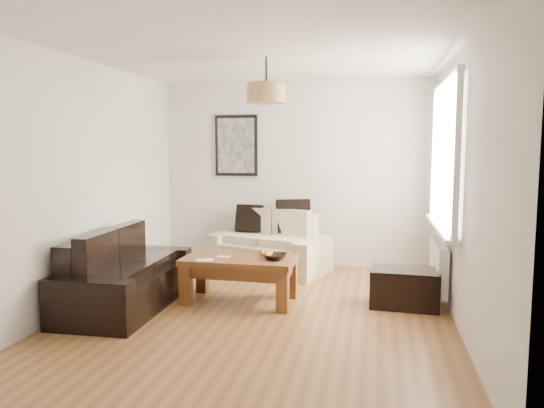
% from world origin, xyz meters
% --- Properties ---
extents(floor, '(4.50, 4.50, 0.00)m').
position_xyz_m(floor, '(0.00, 0.00, 0.00)').
color(floor, brown).
rests_on(floor, ground).
extents(ceiling, '(3.80, 4.50, 0.00)m').
position_xyz_m(ceiling, '(0.00, 0.00, 2.60)').
color(ceiling, white).
rests_on(ceiling, floor).
extents(wall_back, '(3.80, 0.04, 2.60)m').
position_xyz_m(wall_back, '(0.00, 2.25, 1.30)').
color(wall_back, silver).
rests_on(wall_back, floor).
extents(wall_front, '(3.80, 0.04, 2.60)m').
position_xyz_m(wall_front, '(0.00, -2.25, 1.30)').
color(wall_front, silver).
rests_on(wall_front, floor).
extents(wall_left, '(0.04, 4.50, 2.60)m').
position_xyz_m(wall_left, '(-1.90, 0.00, 1.30)').
color(wall_left, silver).
rests_on(wall_left, floor).
extents(wall_right, '(0.04, 4.50, 2.60)m').
position_xyz_m(wall_right, '(1.90, 0.00, 1.30)').
color(wall_right, silver).
rests_on(wall_right, floor).
extents(window_bay, '(0.14, 1.90, 1.60)m').
position_xyz_m(window_bay, '(1.86, 0.80, 1.60)').
color(window_bay, white).
rests_on(window_bay, wall_right).
extents(radiator, '(0.10, 0.90, 0.52)m').
position_xyz_m(radiator, '(1.82, 0.80, 0.38)').
color(radiator, white).
rests_on(radiator, wall_right).
extents(poster, '(0.62, 0.04, 0.87)m').
position_xyz_m(poster, '(-0.85, 2.22, 1.70)').
color(poster, black).
rests_on(poster, wall_back).
extents(pendant_shade, '(0.40, 0.40, 0.20)m').
position_xyz_m(pendant_shade, '(0.00, 0.30, 2.23)').
color(pendant_shade, tan).
rests_on(pendant_shade, ceiling).
extents(loveseat_cream, '(1.74, 1.29, 0.77)m').
position_xyz_m(loveseat_cream, '(-0.28, 1.78, 0.39)').
color(loveseat_cream, beige).
rests_on(loveseat_cream, floor).
extents(sofa_leather, '(0.87, 1.75, 0.75)m').
position_xyz_m(sofa_leather, '(-1.43, -0.08, 0.37)').
color(sofa_leather, black).
rests_on(sofa_leather, floor).
extents(coffee_table, '(1.22, 0.68, 0.49)m').
position_xyz_m(coffee_table, '(-0.30, 0.34, 0.25)').
color(coffee_table, brown).
rests_on(coffee_table, floor).
extents(ottoman, '(0.73, 0.50, 0.40)m').
position_xyz_m(ottoman, '(1.45, 0.50, 0.20)').
color(ottoman, black).
rests_on(ottoman, floor).
extents(cushion_left, '(0.39, 0.17, 0.38)m').
position_xyz_m(cushion_left, '(-0.60, 1.97, 0.69)').
color(cushion_left, black).
rests_on(cushion_left, loveseat_cream).
extents(cushion_right, '(0.48, 0.29, 0.46)m').
position_xyz_m(cushion_right, '(0.02, 1.97, 0.73)').
color(cushion_right, black).
rests_on(cushion_right, loveseat_cream).
extents(fruit_bowl, '(0.29, 0.29, 0.06)m').
position_xyz_m(fruit_bowl, '(0.09, 0.30, 0.52)').
color(fruit_bowl, black).
rests_on(fruit_bowl, coffee_table).
extents(orange_a, '(0.10, 0.10, 0.08)m').
position_xyz_m(orange_a, '(0.00, 0.34, 0.53)').
color(orange_a, orange).
rests_on(orange_a, fruit_bowl).
extents(orange_b, '(0.07, 0.07, 0.06)m').
position_xyz_m(orange_b, '(0.02, 0.41, 0.53)').
color(orange_b, orange).
rests_on(orange_b, fruit_bowl).
extents(orange_c, '(0.07, 0.07, 0.06)m').
position_xyz_m(orange_c, '(-0.07, 0.41, 0.53)').
color(orange_c, orange).
rests_on(orange_c, fruit_bowl).
extents(papers, '(0.22, 0.19, 0.01)m').
position_xyz_m(papers, '(-0.63, 0.11, 0.50)').
color(papers, white).
rests_on(papers, coffee_table).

